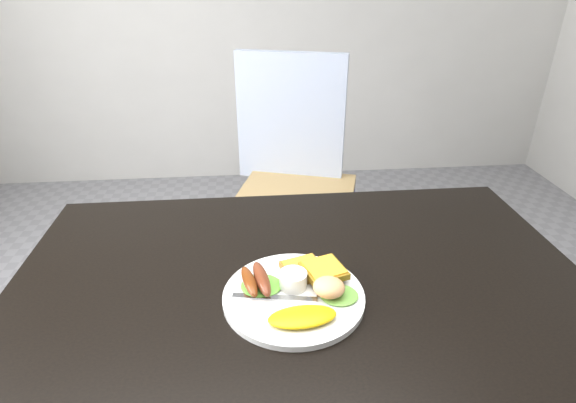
{
  "coord_description": "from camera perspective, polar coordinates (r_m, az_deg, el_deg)",
  "views": [
    {
      "loc": [
        -0.1,
        -0.73,
        1.32
      ],
      "look_at": [
        -0.02,
        0.07,
        0.9
      ],
      "focal_mm": 28.0,
      "sensor_mm": 36.0,
      "label": 1
    }
  ],
  "objects": [
    {
      "name": "fork",
      "position": [
        0.88,
        -1.71,
        -12.11
      ],
      "size": [
        0.16,
        0.04,
        0.0
      ],
      "primitive_type": "cube",
      "rotation": [
        0.0,
        0.0,
        -0.17
      ],
      "color": "#ADAFB7",
      "rests_on": "plate"
    },
    {
      "name": "dining_table",
      "position": [
        0.95,
        1.77,
        -11.16
      ],
      "size": [
        1.2,
        0.8,
        0.04
      ],
      "primitive_type": "cube",
      "color": "black",
      "rests_on": "ground"
    },
    {
      "name": "plate",
      "position": [
        0.89,
        0.72,
        -11.96
      ],
      "size": [
        0.28,
        0.28,
        0.01
      ],
      "primitive_type": "cylinder",
      "color": "white",
      "rests_on": "dining_table"
    },
    {
      "name": "toast_a",
      "position": [
        0.94,
        2.01,
        -8.68
      ],
      "size": [
        0.1,
        0.1,
        0.01
      ],
      "primitive_type": "cube",
      "rotation": [
        0.0,
        0.0,
        0.32
      ],
      "color": "olive",
      "rests_on": "plate"
    },
    {
      "name": "person",
      "position": [
        1.44,
        9.58,
        8.32
      ],
      "size": [
        0.62,
        0.42,
        1.72
      ],
      "primitive_type": "imported",
      "rotation": [
        0.0,
        0.0,
        3.15
      ],
      "color": "navy",
      "rests_on": "ground"
    },
    {
      "name": "omelette",
      "position": [
        0.82,
        1.83,
        -14.42
      ],
      "size": [
        0.13,
        0.07,
        0.02
      ],
      "primitive_type": "ellipsoid",
      "rotation": [
        0.0,
        0.0,
        0.09
      ],
      "color": "gold",
      "rests_on": "plate"
    },
    {
      "name": "sausage_b",
      "position": [
        0.89,
        -3.37,
        -9.74
      ],
      "size": [
        0.05,
        0.11,
        0.03
      ],
      "primitive_type": "ellipsoid",
      "rotation": [
        0.0,
        0.0,
        0.18
      ],
      "color": "maroon",
      "rests_on": "lettuce_left"
    },
    {
      "name": "dining_chair",
      "position": [
        1.91,
        0.93,
        0.37
      ],
      "size": [
        0.6,
        0.6,
        0.06
      ],
      "primitive_type": "cube",
      "rotation": [
        0.0,
        0.0,
        -0.3
      ],
      "color": "#A58550",
      "rests_on": "ground"
    },
    {
      "name": "lettuce_right",
      "position": [
        0.89,
        6.47,
        -11.69
      ],
      "size": [
        0.09,
        0.08,
        0.01
      ],
      "primitive_type": "ellipsoid",
      "rotation": [
        0.0,
        0.0,
        -0.19
      ],
      "color": "#56882D",
      "rests_on": "plate"
    },
    {
      "name": "sausage_a",
      "position": [
        0.89,
        -4.94,
        -10.06
      ],
      "size": [
        0.04,
        0.1,
        0.02
      ],
      "primitive_type": "ellipsoid",
      "rotation": [
        0.0,
        0.0,
        0.22
      ],
      "color": "#6E360A",
      "rests_on": "lettuce_left"
    },
    {
      "name": "potato_salad",
      "position": [
        0.87,
        5.22,
        -10.79
      ],
      "size": [
        0.08,
        0.08,
        0.03
      ],
      "primitive_type": "ellipsoid",
      "rotation": [
        0.0,
        0.0,
        -0.36
      ],
      "color": "beige",
      "rests_on": "lettuce_right"
    },
    {
      "name": "lettuce_left",
      "position": [
        0.9,
        -3.41,
        -10.59
      ],
      "size": [
        0.08,
        0.08,
        0.01
      ],
      "primitive_type": "ellipsoid",
      "rotation": [
        0.0,
        0.0,
        -0.04
      ],
      "color": "#529D34",
      "rests_on": "plate"
    },
    {
      "name": "toast_b",
      "position": [
        0.92,
        4.57,
        -8.72
      ],
      "size": [
        0.1,
        0.1,
        0.01
      ],
      "primitive_type": "cube",
      "rotation": [
        0.0,
        0.0,
        0.31
      ],
      "color": "olive",
      "rests_on": "toast_a"
    },
    {
      "name": "ramekin",
      "position": [
        0.89,
        0.64,
        -9.9
      ],
      "size": [
        0.07,
        0.07,
        0.03
      ],
      "primitive_type": "cylinder",
      "rotation": [
        0.0,
        0.0,
        -0.41
      ],
      "color": "white",
      "rests_on": "plate"
    }
  ]
}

